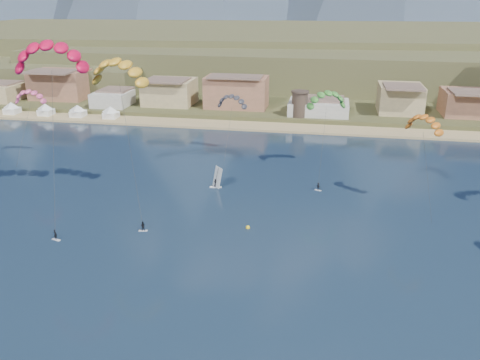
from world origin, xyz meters
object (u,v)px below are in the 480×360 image
object	(u,v)px
kitesurfer_red	(49,51)
kitesurfer_yellow	(118,68)
watchtower	(300,104)
kitesurfer_green	(327,98)
windsurfer	(216,181)
buoy	(248,228)

from	to	relation	value
kitesurfer_red	kitesurfer_yellow	world-z (taller)	kitesurfer_red
watchtower	kitesurfer_green	size ratio (longest dim) A/B	0.39
kitesurfer_green	windsurfer	world-z (taller)	kitesurfer_green
kitesurfer_green	buoy	world-z (taller)	kitesurfer_green
kitesurfer_green	kitesurfer_yellow	bearing A→B (deg)	-147.38
watchtower	kitesurfer_red	bearing A→B (deg)	-118.50
kitesurfer_red	buoy	size ratio (longest dim) A/B	44.32
windsurfer	buoy	bearing A→B (deg)	-61.31
windsurfer	kitesurfer_yellow	bearing A→B (deg)	-148.52
watchtower	kitesurfer_yellow	xyz separation A→B (m)	(-30.42, -71.92, 20.90)
watchtower	kitesurfer_red	xyz separation A→B (m)	(-41.53, -76.49, 24.26)
kitesurfer_green	windsurfer	bearing A→B (deg)	-146.58
kitesurfer_yellow	kitesurfer_green	distance (m)	47.67
kitesurfer_red	kitesurfer_green	bearing A→B (deg)	30.53
watchtower	kitesurfer_yellow	bearing A→B (deg)	-112.93
watchtower	kitesurfer_red	size ratio (longest dim) A/B	0.25
buoy	kitesurfer_red	bearing A→B (deg)	173.83
buoy	kitesurfer_green	bearing A→B (deg)	69.37
watchtower	kitesurfer_green	bearing A→B (deg)	-79.14
windsurfer	kitesurfer_green	bearing A→B (deg)	33.42
kitesurfer_red	buoy	bearing A→B (deg)	-6.17
kitesurfer_red	windsurfer	world-z (taller)	kitesurfer_red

